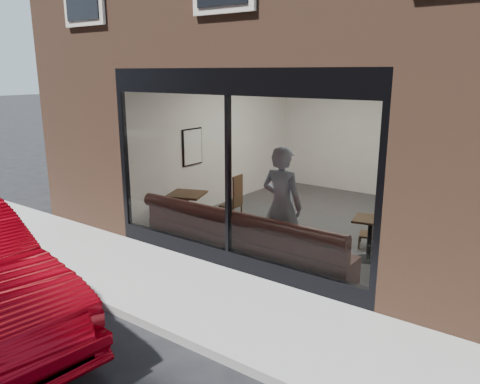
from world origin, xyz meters
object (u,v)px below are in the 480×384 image
Objects in this scene: cafe_table_right at (371,220)px; cafe_chair_right at (370,235)px; person at (282,205)px; cafe_chair_left at (230,205)px; banquette at (243,247)px; cafe_table_left at (187,194)px.

cafe_chair_right is (-0.22, 0.63, -0.50)m from cafe_table_right.
person reaches higher than cafe_chair_left.
banquette is 2.21m from cafe_table_right.
person is at bearing 140.67° from cafe_chair_left.
banquette is at bearing -18.86° from cafe_table_left.
person is (0.56, 0.31, 0.77)m from banquette.
cafe_chair_right is at bearing 174.87° from cafe_chair_left.
banquette is at bearing 29.34° from person.
cafe_table_left is at bearing 78.61° from cafe_chair_left.
banquette reaches higher than cafe_chair_right.
cafe_table_left reaches higher than banquette.
cafe_table_right is (3.63, 0.60, 0.00)m from cafe_table_left.
cafe_chair_right is at bearing 19.78° from cafe_table_left.
banquette is at bearing -144.96° from cafe_table_right.
banquette is 7.24× the size of cafe_table_right.
cafe_table_left reaches higher than cafe_table_right.
cafe_table_right is at bearing -142.22° from person.
cafe_table_left reaches higher than cafe_chair_left.
cafe_chair_right is (0.98, 1.55, -0.76)m from person.
banquette is 10.57× the size of cafe_chair_right.
cafe_table_right reaches higher than cafe_chair_right.
person is 3.61× the size of cafe_table_right.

